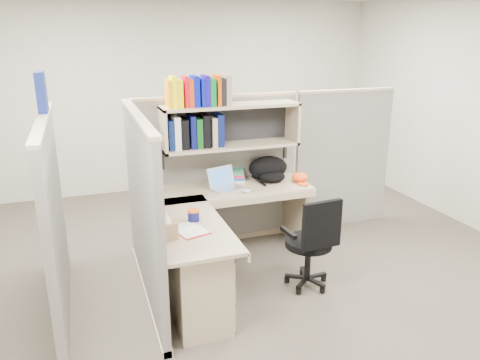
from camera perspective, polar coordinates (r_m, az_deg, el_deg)
name	(u,v)px	position (r m, az deg, el deg)	size (l,w,h in m)	color
ground	(244,279)	(4.55, 0.51, -11.94)	(6.00, 6.00, 0.00)	#3B352E
room_shell	(245,109)	(4.01, 0.57, 8.64)	(6.00, 6.00, 6.00)	#B6B3A4
cubicle	(192,178)	(4.50, -5.82, 0.21)	(3.79, 1.84, 1.95)	#62615D
desk	(210,257)	(4.00, -3.68, -9.29)	(1.74, 1.75, 0.73)	tan
laptop	(227,179)	(4.68, -1.62, 0.14)	(0.31, 0.31, 0.22)	silver
backpack	(270,169)	(4.97, 3.69, 1.33)	(0.43, 0.33, 0.25)	black
orange_cap	(300,177)	(4.99, 7.28, 0.34)	(0.17, 0.20, 0.09)	#F44F15
snack_canister	(194,215)	(3.94, -5.68, -4.27)	(0.10, 0.10, 0.10)	#0D1150
tissue_box	(167,226)	(3.62, -8.94, -5.54)	(0.13, 0.13, 0.21)	#967855
mouse	(247,191)	(4.61, 0.85, -1.33)	(0.09, 0.06, 0.03)	#9ABCDB
paper_cup	(221,181)	(4.82, -2.31, -0.07)	(0.07, 0.07, 0.11)	white
book_stack	(237,175)	(4.98, -0.36, 0.59)	(0.17, 0.23, 0.11)	gray
loose_paper	(190,229)	(3.79, -6.16, -6.02)	(0.22, 0.29, 0.00)	white
task_chair	(310,256)	(4.31, 8.57, -9.19)	(0.48, 0.44, 0.89)	black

